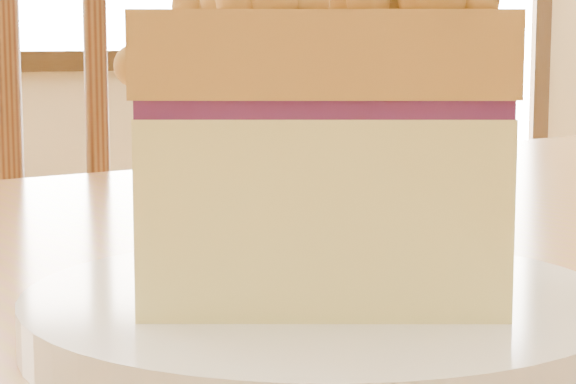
% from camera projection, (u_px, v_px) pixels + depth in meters
% --- Properties ---
extents(cafe_chair_main, '(0.55, 0.55, 1.02)m').
position_uv_depth(cafe_chair_main, '(187.00, 350.00, 1.27)').
color(cafe_chair_main, brown).
rests_on(cafe_chair_main, ground).
extents(plate, '(0.23, 0.23, 0.02)m').
position_uv_depth(plate, '(320.00, 318.00, 0.44)').
color(plate, white).
rests_on(plate, cafe_table_main).
extents(cake_slice, '(0.16, 0.15, 0.13)m').
position_uv_depth(cake_slice, '(322.00, 137.00, 0.43)').
color(cake_slice, '#FFF090').
rests_on(cake_slice, plate).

